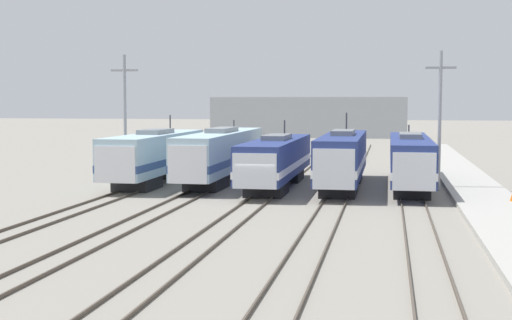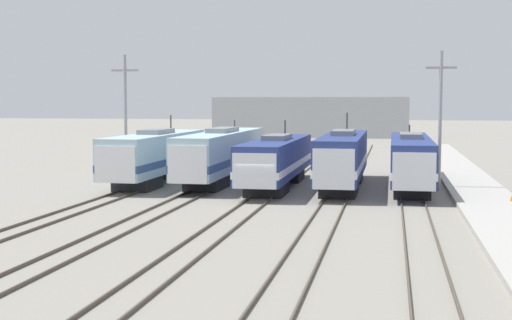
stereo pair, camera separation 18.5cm
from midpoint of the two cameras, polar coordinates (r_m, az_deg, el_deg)
name	(u,v)px [view 2 (the right image)]	position (r m, az deg, el deg)	size (l,w,h in m)	color
ground_plane	(257,202)	(45.17, 0.23, -3.37)	(400.00, 400.00, 0.00)	gray
rail_pair_far_left	(114,197)	(47.87, -11.22, -2.91)	(1.50, 120.00, 0.15)	#4C4238
rail_pair_center_left	(184,199)	(46.29, -5.66, -3.10)	(1.51, 120.00, 0.15)	#4C4238
rail_pair_center	(257,201)	(45.16, 0.23, -3.27)	(1.51, 120.00, 0.15)	#4C4238
rail_pair_center_right	(334,203)	(44.54, 6.36, -3.42)	(1.51, 120.00, 0.15)	#4C4238
rail_pair_far_right	(413,205)	(44.43, 12.60, -3.52)	(1.50, 120.00, 0.15)	#4C4238
locomotive_far_left	(155,156)	(55.44, -8.02, 0.34)	(3.13, 17.02, 5.22)	#232326
locomotive_center_left	(221,154)	(55.78, -2.73, 0.45)	(2.94, 19.83, 4.76)	#232326
locomotive_center	(276,161)	(52.07, 1.71, -0.05)	(3.05, 17.83, 4.87)	black
locomotive_center_right	(343,159)	(52.12, 7.06, 0.10)	(2.85, 17.77, 5.46)	black
locomotive_far_right	(410,160)	(52.94, 12.35, -0.01)	(2.85, 18.98, 4.50)	black
catenary_tower_left	(126,115)	(55.65, -10.30, 3.53)	(2.12, 0.24, 9.90)	gray
catenary_tower_right	(440,117)	(52.03, 14.62, 3.38)	(2.12, 0.24, 9.90)	gray
platform	(491,206)	(44.80, 18.40, -3.49)	(4.00, 120.00, 0.30)	#A8A59E
depot_building	(312,117)	(129.93, 4.57, 3.47)	(34.18, 13.61, 7.06)	#9EA3A8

